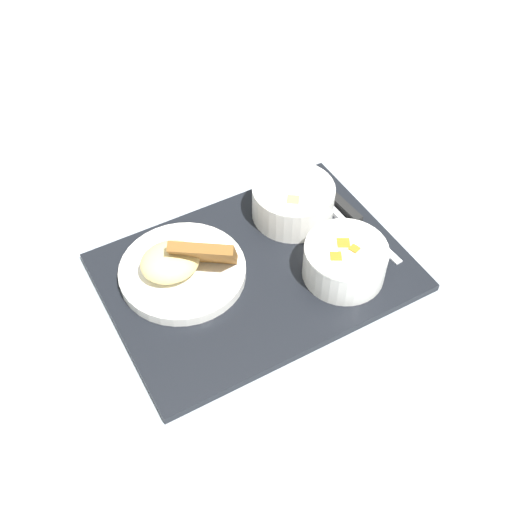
# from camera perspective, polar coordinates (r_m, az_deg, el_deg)

# --- Properties ---
(ground_plane) EXTENTS (4.00, 4.00, 0.00)m
(ground_plane) POSITION_cam_1_polar(r_m,az_deg,el_deg) (0.96, 0.00, -1.67)
(ground_plane) COLOR #99A3AD
(serving_tray) EXTENTS (0.44, 0.32, 0.01)m
(serving_tray) POSITION_cam_1_polar(r_m,az_deg,el_deg) (0.95, 0.00, -1.44)
(serving_tray) COLOR black
(serving_tray) RESTS_ON ground_plane
(bowl_salad) EXTENTS (0.12, 0.12, 0.06)m
(bowl_salad) POSITION_cam_1_polar(r_m,az_deg,el_deg) (0.93, 7.92, -0.31)
(bowl_salad) COLOR white
(bowl_salad) RESTS_ON serving_tray
(bowl_soup) EXTENTS (0.13, 0.13, 0.06)m
(bowl_soup) POSITION_cam_1_polar(r_m,az_deg,el_deg) (1.01, 3.32, 5.06)
(bowl_soup) COLOR white
(bowl_soup) RESTS_ON serving_tray
(plate_main) EXTENTS (0.19, 0.19, 0.09)m
(plate_main) POSITION_cam_1_polar(r_m,az_deg,el_deg) (0.93, -6.61, -0.94)
(plate_main) COLOR white
(plate_main) RESTS_ON serving_tray
(knife) EXTENTS (0.02, 0.18, 0.01)m
(knife) POSITION_cam_1_polar(r_m,az_deg,el_deg) (1.03, 8.19, 3.89)
(knife) COLOR silver
(knife) RESTS_ON serving_tray
(spoon) EXTENTS (0.03, 0.13, 0.01)m
(spoon) POSITION_cam_1_polar(r_m,az_deg,el_deg) (1.01, 8.70, 2.15)
(spoon) COLOR silver
(spoon) RESTS_ON serving_tray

